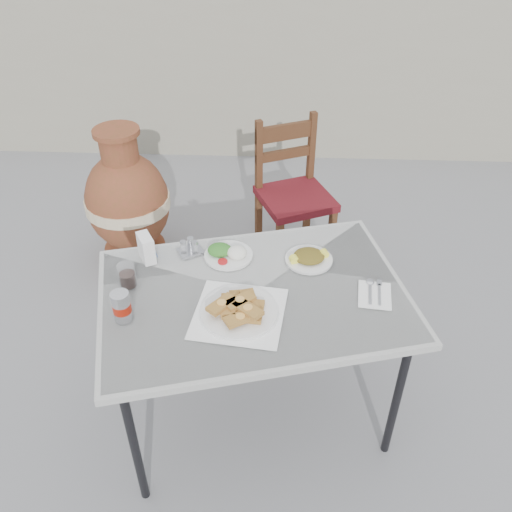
{
  "coord_description": "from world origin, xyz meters",
  "views": [
    {
      "loc": [
        0.04,
        -1.54,
        1.99
      ],
      "look_at": [
        -0.03,
        0.0,
        0.81
      ],
      "focal_mm": 38.0,
      "sensor_mm": 36.0,
      "label": 1
    }
  ],
  "objects_px": {
    "condiment_caddy": "(190,248)",
    "chair": "(293,193)",
    "soda_can": "(122,306)",
    "cola_glass": "(127,277)",
    "cafe_table": "(254,302)",
    "salad_rice_plate": "(228,253)",
    "salad_chopped_plate": "(309,257)",
    "napkin_holder": "(146,248)",
    "terracotta_urn": "(128,203)",
    "pide_plate": "(239,308)"
  },
  "relations": [
    {
      "from": "napkin_holder",
      "to": "soda_can",
      "type": "bearing_deg",
      "value": -121.55
    },
    {
      "from": "pide_plate",
      "to": "condiment_caddy",
      "type": "xyz_separation_m",
      "value": [
        -0.22,
        0.34,
        -0.01
      ]
    },
    {
      "from": "salad_rice_plate",
      "to": "napkin_holder",
      "type": "bearing_deg",
      "value": -173.87
    },
    {
      "from": "napkin_holder",
      "to": "terracotta_urn",
      "type": "distance_m",
      "value": 1.01
    },
    {
      "from": "cafe_table",
      "to": "napkin_holder",
      "type": "height_order",
      "value": "napkin_holder"
    },
    {
      "from": "condiment_caddy",
      "to": "cafe_table",
      "type": "bearing_deg",
      "value": -40.75
    },
    {
      "from": "salad_chopped_plate",
      "to": "napkin_holder",
      "type": "relative_size",
      "value": 1.7
    },
    {
      "from": "salad_rice_plate",
      "to": "napkin_holder",
      "type": "height_order",
      "value": "napkin_holder"
    },
    {
      "from": "salad_rice_plate",
      "to": "pide_plate",
      "type": "bearing_deg",
      "value": -78.22
    },
    {
      "from": "cola_glass",
      "to": "condiment_caddy",
      "type": "distance_m",
      "value": 0.29
    },
    {
      "from": "soda_can",
      "to": "napkin_holder",
      "type": "height_order",
      "value": "soda_can"
    },
    {
      "from": "chair",
      "to": "pide_plate",
      "type": "bearing_deg",
      "value": -122.91
    },
    {
      "from": "condiment_caddy",
      "to": "chair",
      "type": "distance_m",
      "value": 1.04
    },
    {
      "from": "cola_glass",
      "to": "napkin_holder",
      "type": "xyz_separation_m",
      "value": [
        0.04,
        0.16,
        0.01
      ]
    },
    {
      "from": "chair",
      "to": "terracotta_urn",
      "type": "height_order",
      "value": "chair"
    },
    {
      "from": "cola_glass",
      "to": "terracotta_urn",
      "type": "relative_size",
      "value": 0.11
    },
    {
      "from": "soda_can",
      "to": "condiment_caddy",
      "type": "distance_m",
      "value": 0.43
    },
    {
      "from": "cafe_table",
      "to": "condiment_caddy",
      "type": "relative_size",
      "value": 10.66
    },
    {
      "from": "pide_plate",
      "to": "salad_chopped_plate",
      "type": "distance_m",
      "value": 0.4
    },
    {
      "from": "cafe_table",
      "to": "chair",
      "type": "bearing_deg",
      "value": 81.83
    },
    {
      "from": "cafe_table",
      "to": "terracotta_urn",
      "type": "relative_size",
      "value": 1.54
    },
    {
      "from": "napkin_holder",
      "to": "salad_rice_plate",
      "type": "bearing_deg",
      "value": -23.17
    },
    {
      "from": "cola_glass",
      "to": "chair",
      "type": "relative_size",
      "value": 0.11
    },
    {
      "from": "napkin_holder",
      "to": "terracotta_urn",
      "type": "relative_size",
      "value": 0.13
    },
    {
      "from": "pide_plate",
      "to": "condiment_caddy",
      "type": "height_order",
      "value": "condiment_caddy"
    },
    {
      "from": "soda_can",
      "to": "chair",
      "type": "height_order",
      "value": "chair"
    },
    {
      "from": "cola_glass",
      "to": "salad_rice_plate",
      "type": "bearing_deg",
      "value": 28.67
    },
    {
      "from": "soda_can",
      "to": "chair",
      "type": "relative_size",
      "value": 0.14
    },
    {
      "from": "napkin_holder",
      "to": "condiment_caddy",
      "type": "relative_size",
      "value": 0.92
    },
    {
      "from": "pide_plate",
      "to": "soda_can",
      "type": "bearing_deg",
      "value": -173.57
    },
    {
      "from": "salad_rice_plate",
      "to": "terracotta_urn",
      "type": "bearing_deg",
      "value": 127.21
    },
    {
      "from": "condiment_caddy",
      "to": "terracotta_urn",
      "type": "distance_m",
      "value": 1.03
    },
    {
      "from": "salad_rice_plate",
      "to": "cola_glass",
      "type": "height_order",
      "value": "cola_glass"
    },
    {
      "from": "condiment_caddy",
      "to": "terracotta_urn",
      "type": "xyz_separation_m",
      "value": [
        -0.5,
        0.84,
        -0.32
      ]
    },
    {
      "from": "napkin_holder",
      "to": "salad_chopped_plate",
      "type": "bearing_deg",
      "value": -27.38
    },
    {
      "from": "soda_can",
      "to": "cola_glass",
      "type": "distance_m",
      "value": 0.18
    },
    {
      "from": "cafe_table",
      "to": "salad_rice_plate",
      "type": "xyz_separation_m",
      "value": [
        -0.11,
        0.21,
        0.07
      ]
    },
    {
      "from": "pide_plate",
      "to": "terracotta_urn",
      "type": "distance_m",
      "value": 1.42
    },
    {
      "from": "terracotta_urn",
      "to": "salad_chopped_plate",
      "type": "bearing_deg",
      "value": -41.82
    },
    {
      "from": "terracotta_urn",
      "to": "cafe_table",
      "type": "bearing_deg",
      "value": -54.47
    },
    {
      "from": "salad_rice_plate",
      "to": "napkin_holder",
      "type": "distance_m",
      "value": 0.32
    },
    {
      "from": "salad_rice_plate",
      "to": "salad_chopped_plate",
      "type": "relative_size",
      "value": 1.03
    },
    {
      "from": "soda_can",
      "to": "napkin_holder",
      "type": "distance_m",
      "value": 0.34
    },
    {
      "from": "salad_rice_plate",
      "to": "chair",
      "type": "height_order",
      "value": "chair"
    },
    {
      "from": "napkin_holder",
      "to": "pide_plate",
      "type": "bearing_deg",
      "value": -66.77
    },
    {
      "from": "pide_plate",
      "to": "condiment_caddy",
      "type": "bearing_deg",
      "value": 122.77
    },
    {
      "from": "condiment_caddy",
      "to": "terracotta_urn",
      "type": "relative_size",
      "value": 0.14
    },
    {
      "from": "pide_plate",
      "to": "condiment_caddy",
      "type": "relative_size",
      "value": 2.89
    },
    {
      "from": "salad_rice_plate",
      "to": "chair",
      "type": "distance_m",
      "value": 1.0
    },
    {
      "from": "soda_can",
      "to": "chair",
      "type": "bearing_deg",
      "value": 64.94
    }
  ]
}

